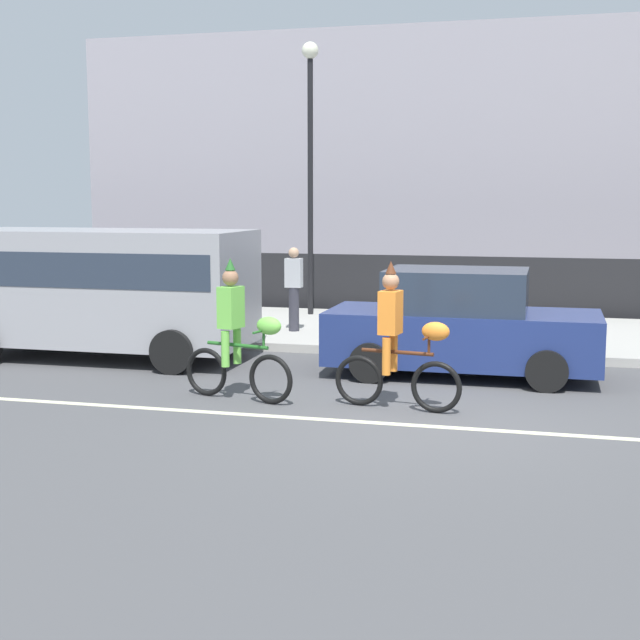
{
  "coord_description": "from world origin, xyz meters",
  "views": [
    {
      "loc": [
        1.53,
        -10.89,
        2.73
      ],
      "look_at": [
        -1.61,
        1.2,
        1.0
      ],
      "focal_mm": 50.0,
      "sensor_mm": 36.0,
      "label": 1
    }
  ],
  "objects_px": {
    "parade_cyclist_orange": "(398,345)",
    "parked_car_navy": "(461,326)",
    "parked_van_grey": "(106,284)",
    "street_lamp_post": "(310,138)",
    "pedestrian_onlooker": "(294,287)",
    "parade_cyclist_lime": "(238,339)"
  },
  "relations": [
    {
      "from": "parade_cyclist_orange",
      "to": "parked_van_grey",
      "type": "distance_m",
      "value": 5.94
    },
    {
      "from": "pedestrian_onlooker",
      "to": "parked_car_navy",
      "type": "bearing_deg",
      "value": -39.16
    },
    {
      "from": "pedestrian_onlooker",
      "to": "parked_van_grey",
      "type": "bearing_deg",
      "value": -131.15
    },
    {
      "from": "parade_cyclist_lime",
      "to": "street_lamp_post",
      "type": "bearing_deg",
      "value": 98.03
    },
    {
      "from": "parade_cyclist_orange",
      "to": "parked_car_navy",
      "type": "height_order",
      "value": "parade_cyclist_orange"
    },
    {
      "from": "street_lamp_post",
      "to": "pedestrian_onlooker",
      "type": "height_order",
      "value": "street_lamp_post"
    },
    {
      "from": "parade_cyclist_orange",
      "to": "parade_cyclist_lime",
      "type": "bearing_deg",
      "value": -179.68
    },
    {
      "from": "parked_van_grey",
      "to": "parked_car_navy",
      "type": "relative_size",
      "value": 1.22
    },
    {
      "from": "parked_van_grey",
      "to": "street_lamp_post",
      "type": "relative_size",
      "value": 0.85
    },
    {
      "from": "parked_car_navy",
      "to": "pedestrian_onlooker",
      "type": "relative_size",
      "value": 2.53
    },
    {
      "from": "street_lamp_post",
      "to": "pedestrian_onlooker",
      "type": "bearing_deg",
      "value": -82.2
    },
    {
      "from": "parked_car_navy",
      "to": "pedestrian_onlooker",
      "type": "xyz_separation_m",
      "value": [
        -3.49,
        2.84,
        0.23
      ]
    },
    {
      "from": "parade_cyclist_lime",
      "to": "street_lamp_post",
      "type": "distance_m",
      "value": 8.44
    },
    {
      "from": "parked_car_navy",
      "to": "parade_cyclist_orange",
      "type": "bearing_deg",
      "value": -103.09
    },
    {
      "from": "parade_cyclist_orange",
      "to": "street_lamp_post",
      "type": "relative_size",
      "value": 0.33
    },
    {
      "from": "street_lamp_post",
      "to": "parade_cyclist_lime",
      "type": "bearing_deg",
      "value": -81.97
    },
    {
      "from": "parade_cyclist_orange",
      "to": "parked_car_navy",
      "type": "relative_size",
      "value": 0.47
    },
    {
      "from": "parked_van_grey",
      "to": "parked_car_navy",
      "type": "bearing_deg",
      "value": -0.09
    },
    {
      "from": "parade_cyclist_lime",
      "to": "parade_cyclist_orange",
      "type": "distance_m",
      "value": 2.18
    },
    {
      "from": "parade_cyclist_orange",
      "to": "parked_van_grey",
      "type": "xyz_separation_m",
      "value": [
        -5.4,
        2.42,
        0.44
      ]
    },
    {
      "from": "pedestrian_onlooker",
      "to": "street_lamp_post",
      "type": "bearing_deg",
      "value": 97.8
    },
    {
      "from": "street_lamp_post",
      "to": "parked_van_grey",
      "type": "bearing_deg",
      "value": -111.84
    }
  ]
}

